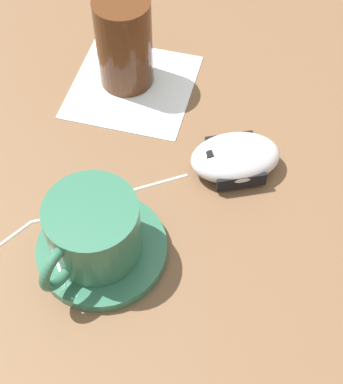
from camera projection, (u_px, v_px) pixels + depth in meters
ground_plane at (180, 165)px, 0.65m from camera, size 3.00×3.00×0.00m
saucer at (102, 249)px, 0.59m from camera, size 0.13×0.13×0.01m
coffee_cup at (92, 231)px, 0.55m from camera, size 0.12×0.09×0.07m
computer_mouse at (235, 158)px, 0.64m from camera, size 0.10×0.12×0.04m
mouse_cable at (62, 220)px, 0.61m from camera, size 0.21×0.20×0.00m
napkin_under_glass at (132, 86)px, 0.72m from camera, size 0.16×0.16×0.00m
drinking_glass at (124, 42)px, 0.68m from camera, size 0.07×0.07×0.11m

